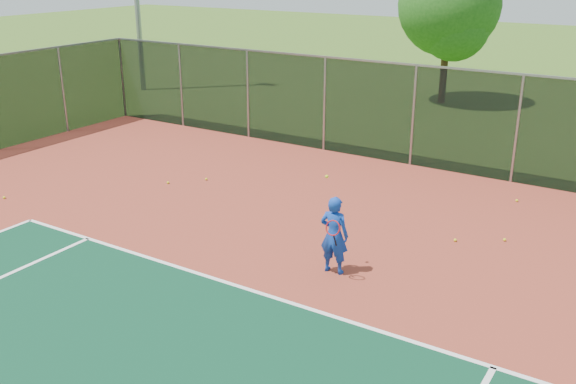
% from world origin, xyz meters
% --- Properties ---
extents(court_apron, '(30.00, 20.00, 0.02)m').
position_xyz_m(court_apron, '(0.00, 2.00, 0.01)').
color(court_apron, '#973826').
rests_on(court_apron, ground).
extents(fence_back, '(30.00, 0.06, 3.03)m').
position_xyz_m(fence_back, '(0.00, 12.00, 1.56)').
color(fence_back, black).
rests_on(fence_back, court_apron).
extents(tennis_player, '(0.61, 0.63, 1.97)m').
position_xyz_m(tennis_player, '(-1.61, 4.52, 0.82)').
color(tennis_player, '#113BA4').
rests_on(tennis_player, court_apron).
extents(practice_ball_0, '(0.07, 0.07, 0.07)m').
position_xyz_m(practice_ball_0, '(-7.30, 7.55, 0.06)').
color(practice_ball_0, yellow).
rests_on(practice_ball_0, court_apron).
extents(practice_ball_2, '(0.07, 0.07, 0.07)m').
position_xyz_m(practice_ball_2, '(0.54, 10.47, 0.06)').
color(practice_ball_2, yellow).
rests_on(practice_ball_2, court_apron).
extents(practice_ball_3, '(0.07, 0.07, 0.07)m').
position_xyz_m(practice_ball_3, '(0.91, 7.83, 0.06)').
color(practice_ball_3, yellow).
rests_on(practice_ball_3, court_apron).
extents(practice_ball_4, '(0.07, 0.07, 0.07)m').
position_xyz_m(practice_ball_4, '(-10.82, 3.59, 0.06)').
color(practice_ball_4, yellow).
rests_on(practice_ball_4, court_apron).
extents(practice_ball_5, '(0.07, 0.07, 0.07)m').
position_xyz_m(practice_ball_5, '(-8.01, 6.75, 0.06)').
color(practice_ball_5, yellow).
rests_on(practice_ball_5, court_apron).
extents(practice_ball_6, '(0.07, 0.07, 0.07)m').
position_xyz_m(practice_ball_6, '(-0.01, 7.23, 0.06)').
color(practice_ball_6, yellow).
rests_on(practice_ball_6, court_apron).
extents(tree_back_left, '(4.22, 4.22, 6.20)m').
position_xyz_m(tree_back_left, '(-5.15, 21.06, 3.89)').
color(tree_back_left, '#331F12').
rests_on(tree_back_left, ground).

